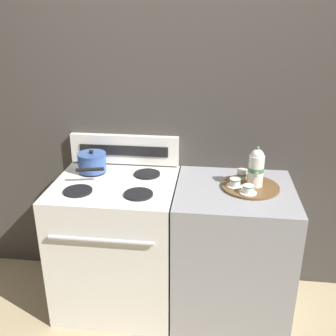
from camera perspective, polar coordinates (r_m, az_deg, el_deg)
The scene contains 11 objects.
ground_plane at distance 2.89m, azimuth 0.53°, elevation -18.72°, with size 6.00×6.00×0.00m, color tan.
wall_back at distance 2.66m, azimuth 1.47°, elevation 4.85°, with size 6.00×0.05×2.20m.
stove at distance 2.68m, azimuth -7.32°, elevation -10.78°, with size 0.76×0.70×0.90m.
control_panel at distance 2.70m, azimuth -6.33°, elevation 2.70°, with size 0.74×0.05×0.20m.
side_counter at distance 2.62m, azimuth 9.15°, elevation -11.83°, with size 0.72×0.67×0.88m.
saucepan at distance 2.62m, azimuth -10.96°, elevation 0.85°, with size 0.22×0.30×0.15m.
serving_tray at distance 2.43m, azimuth 11.85°, elevation -2.68°, with size 0.35×0.35×0.01m.
teapot at distance 2.39m, azimuth 12.67°, elevation 0.07°, with size 0.09×0.15×0.25m.
teacup_left at distance 2.39m, azimuth 9.68°, elevation -2.09°, with size 0.10×0.10×0.05m.
teacup_right at distance 2.32m, azimuth 11.56°, elevation -3.05°, with size 0.10×0.10×0.05m.
creamer_jug at distance 2.50m, azimuth 10.66°, elevation -0.87°, with size 0.06×0.06×0.06m.
Camera 1 is at (0.24, -2.17, 1.90)m, focal length 42.00 mm.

